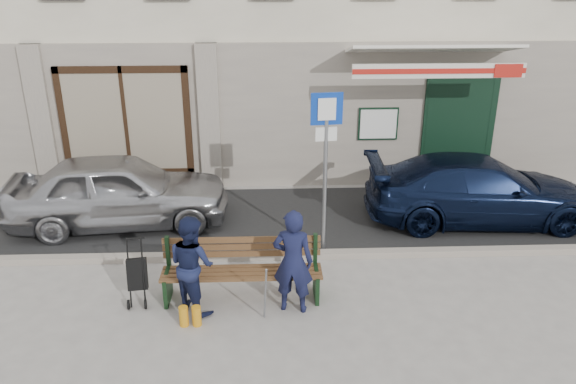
{
  "coord_description": "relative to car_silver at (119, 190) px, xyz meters",
  "views": [
    {
      "loc": [
        -0.17,
        -7.05,
        4.75
      ],
      "look_at": [
        0.18,
        1.6,
        1.2
      ],
      "focal_mm": 35.0,
      "sensor_mm": 36.0,
      "label": 1
    }
  ],
  "objects": [
    {
      "name": "ground",
      "position": [
        3.0,
        -3.02,
        -0.7
      ],
      "size": [
        80.0,
        80.0,
        0.0
      ],
      "primitive_type": "plane",
      "color": "#9E9991",
      "rests_on": "ground"
    },
    {
      "name": "asphalt_lane",
      "position": [
        3.0,
        0.08,
        -0.7
      ],
      "size": [
        60.0,
        3.2,
        0.01
      ],
      "primitive_type": "cube",
      "color": "#282828",
      "rests_on": "ground"
    },
    {
      "name": "curb",
      "position": [
        3.0,
        -1.52,
        -0.64
      ],
      "size": [
        60.0,
        0.18,
        0.12
      ],
      "primitive_type": "cube",
      "color": "#9E9384",
      "rests_on": "ground"
    },
    {
      "name": "car_silver",
      "position": [
        0.0,
        0.0,
        0.0
      ],
      "size": [
        4.26,
        2.04,
        1.4
      ],
      "primitive_type": "imported",
      "rotation": [
        0.0,
        0.0,
        1.67
      ],
      "color": "#AEAFB3",
      "rests_on": "ground"
    },
    {
      "name": "car_navy",
      "position": [
        6.98,
        -0.08,
        -0.06
      ],
      "size": [
        4.48,
        1.95,
        1.28
      ],
      "primitive_type": "imported",
      "rotation": [
        0.0,
        0.0,
        1.54
      ],
      "color": "black",
      "rests_on": "ground"
    },
    {
      "name": "parking_sign",
      "position": [
        3.81,
        -1.28,
        1.22
      ],
      "size": [
        0.53,
        0.1,
        2.84
      ],
      "rotation": [
        0.0,
        0.0,
        0.12
      ],
      "color": "gray",
      "rests_on": "ground"
    },
    {
      "name": "bench",
      "position": [
        2.39,
        -2.73,
        -0.24
      ],
      "size": [
        2.4,
        1.17,
        0.98
      ],
      "color": "brown",
      "rests_on": "ground"
    },
    {
      "name": "man",
      "position": [
        3.18,
        -3.05,
        0.1
      ],
      "size": [
        0.64,
        0.49,
        1.6
      ],
      "primitive_type": "imported",
      "rotation": [
        0.0,
        0.0,
        2.95
      ],
      "color": "#141737",
      "rests_on": "ground"
    },
    {
      "name": "woman",
      "position": [
        1.73,
        -2.97,
        0.04
      ],
      "size": [
        0.91,
        0.91,
        1.49
      ],
      "primitive_type": "imported",
      "rotation": [
        0.0,
        0.0,
        2.36
      ],
      "color": "#151B3C",
      "rests_on": "ground"
    },
    {
      "name": "stroller",
      "position": [
        0.88,
        -2.76,
        -0.25
      ],
      "size": [
        0.32,
        0.44,
        1.01
      ],
      "rotation": [
        0.0,
        0.0,
        0.13
      ],
      "color": "black",
      "rests_on": "ground"
    }
  ]
}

